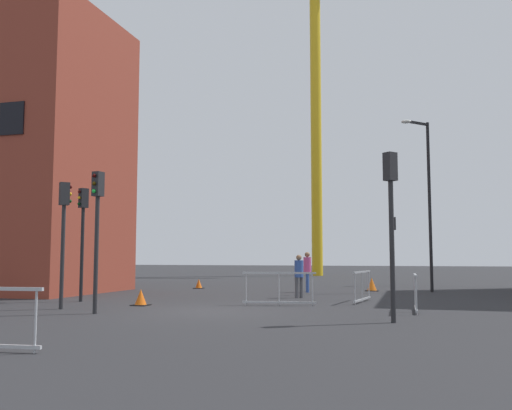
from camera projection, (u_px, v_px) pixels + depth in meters
name	position (u px, v px, depth m)	size (l,w,h in m)	color
ground	(210.00, 312.00, 16.22)	(160.00, 160.00, 0.00)	#28282B
brick_building	(8.00, 156.00, 25.88)	(9.64, 6.79, 12.44)	brown
construction_crane	(320.00, 72.00, 47.83)	(16.97, 5.51, 26.55)	gold
streetlamp_tall	(427.00, 192.00, 25.35)	(1.22, 1.16, 7.70)	black
traffic_light_verge	(393.00, 239.00, 30.50)	(0.36, 0.38, 3.72)	#2D2D30
traffic_light_near	(97.00, 218.00, 15.87)	(0.27, 0.38, 3.99)	#232326
traffic_light_far	(64.00, 223.00, 17.22)	(0.37, 0.37, 3.86)	#232326
traffic_light_crosswalk	(391.00, 208.00, 13.76)	(0.36, 0.37, 4.15)	#232326
traffic_light_island	(83.00, 225.00, 20.08)	(0.34, 0.39, 4.03)	black
pedestrian_walking	(299.00, 273.00, 21.65)	(0.34, 0.34, 1.65)	#4C4C51
pedestrian_waiting	(307.00, 269.00, 24.99)	(0.34, 0.34, 1.79)	#33519E
safety_barrier_rear	(279.00, 288.00, 18.34)	(2.40, 0.42, 1.08)	#9EA0A5
safety_barrier_right_run	(416.00, 292.00, 16.17)	(0.09, 1.88, 1.08)	#9EA0A5
safety_barrier_left_run	(362.00, 286.00, 19.57)	(0.39, 2.38, 1.08)	#9EA0A5
traffic_cone_striped	(141.00, 298.00, 18.26)	(0.52, 0.52, 0.53)	black
traffic_cone_by_barrier	(199.00, 284.00, 27.89)	(0.46, 0.46, 0.47)	black
traffic_cone_orange	(372.00, 285.00, 25.90)	(0.60, 0.60, 0.61)	black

